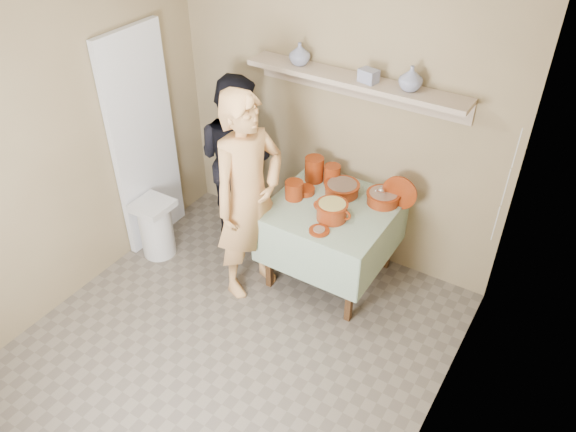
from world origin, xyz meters
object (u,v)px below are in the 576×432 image
Objects in this scene: trash_bin at (156,228)px; person_helper at (236,158)px; person_cook at (249,198)px; cazuela_rice at (332,210)px; serving_table at (332,217)px.

person_helper is at bearing 59.46° from trash_bin.
person_cook is 5.45× the size of cazuela_rice.
person_helper is 1.20m from cazuela_rice.
person_cook is 1.13× the size of person_helper.
person_cook is at bearing 137.87° from person_helper.
person_cook is at bearing 6.89° from trash_bin.
person_cook is 1.16m from trash_bin.
person_cook is 1.85× the size of serving_table.
person_helper is 4.82× the size of cazuela_rice.
serving_table is (0.52, 0.43, -0.26)m from person_cook.
person_cook reaches higher than serving_table.
serving_table is 1.74× the size of trash_bin.
cazuela_rice is 0.59× the size of trash_bin.
person_cook is at bearing -155.39° from cazuela_rice.
cazuela_rice is (1.15, -0.32, 0.05)m from person_helper.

